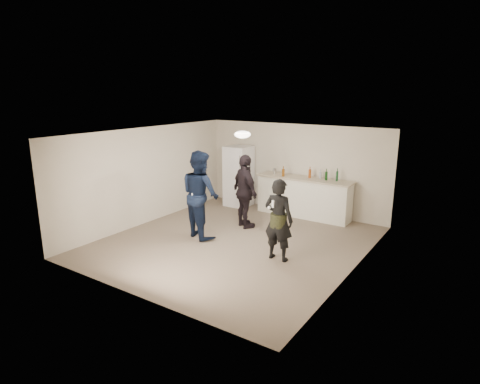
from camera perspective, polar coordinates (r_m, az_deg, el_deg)
The scene contains 21 objects.
floor at distance 9.33m, azimuth -0.68°, elevation -7.11°, with size 6.00×6.00×0.00m, color #6B5B4C.
ceiling at distance 8.74m, azimuth -0.73°, elevation 8.34°, with size 6.00×6.00×0.00m, color silver.
wall_back at distance 11.50m, azimuth 7.74°, elevation 3.36°, with size 6.00×6.00×0.00m, color beige.
wall_front at distance 6.79m, azimuth -15.14°, elevation -4.76°, with size 6.00×6.00×0.00m, color beige.
wall_left at distance 10.71m, azimuth -12.98°, elevation 2.31°, with size 6.00×6.00×0.00m, color beige.
wall_right at distance 7.80m, azimuth 16.26°, elevation -2.35°, with size 6.00×6.00×0.00m, color beige.
counter at distance 11.18m, azimuth 9.02°, elevation -0.82°, with size 2.60×0.56×1.05m, color white.
counter_top at distance 11.05m, azimuth 9.13°, elevation 1.91°, with size 2.68×0.64×0.04m, color #BAB090.
fridge at distance 12.02m, azimuth -0.19°, elevation 2.27°, with size 0.70×0.70×1.80m, color white.
fridge_handle at distance 11.49m, azimuth -0.05°, elevation 3.74°, with size 0.02×0.02×0.60m, color silver.
ceiling_dome at distance 8.99m, azimuth 0.36°, elevation 8.19°, with size 0.36×0.36×0.16m, color white.
shaker at distance 11.42m, azimuth 4.96°, elevation 2.98°, with size 0.08×0.08×0.17m, color silver.
man at distance 9.45m, azimuth -5.65°, elevation -0.32°, with size 1.01×0.78×2.07m, color #0E1D3C.
woman at distance 8.17m, azimuth 5.50°, elevation -3.97°, with size 0.62×0.41×1.71m, color black.
camo_shorts at distance 8.17m, azimuth 5.50°, elevation -4.00°, with size 0.34×0.34×0.28m, color #32391A.
spectator at distance 10.05m, azimuth 0.73°, elevation 0.06°, with size 1.10×0.46×1.87m, color black.
remote_man at distance 9.23m, azimuth -6.75°, elevation -0.59°, with size 0.04×0.04×0.15m, color white.
nunchuk_man at distance 9.20m, azimuth -6.04°, elevation -1.08°, with size 0.07×0.07×0.07m, color silver.
remote_woman at distance 7.85m, azimuth 4.71°, elevation -1.71°, with size 0.04×0.04×0.15m, color white.
nunchuk_woman at distance 7.95m, azimuth 4.17°, elevation -2.25°, with size 0.07×0.07×0.07m, color white.
bottle_cluster at distance 10.95m, azimuth 10.42°, elevation 2.44°, with size 1.52×0.37×0.26m.
Camera 1 is at (4.89, -7.18, 3.41)m, focal length 30.00 mm.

